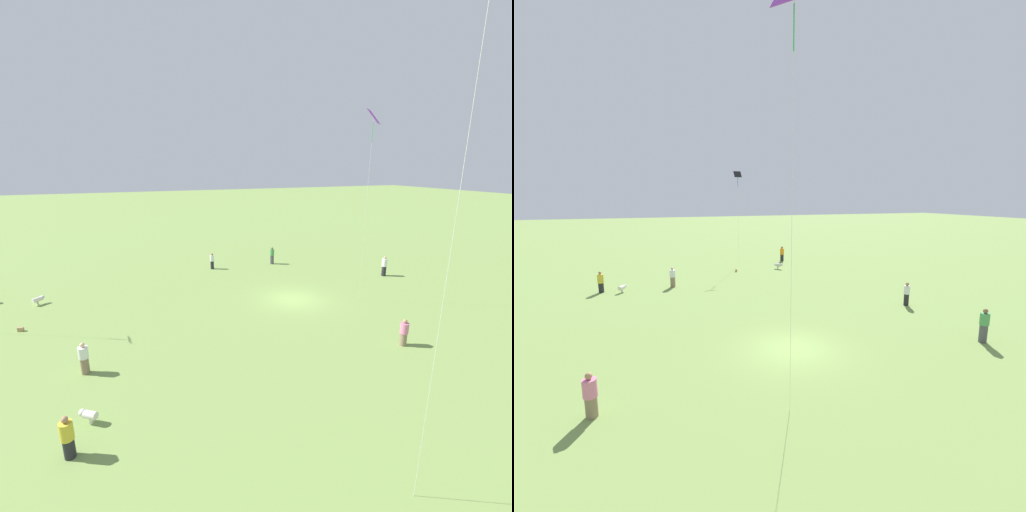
% 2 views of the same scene
% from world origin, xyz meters
% --- Properties ---
extents(ground_plane, '(240.00, 240.00, 0.00)m').
position_xyz_m(ground_plane, '(0.00, 0.00, 0.00)').
color(ground_plane, '#7A994C').
extents(person_0, '(0.55, 0.55, 1.64)m').
position_xyz_m(person_0, '(3.90, -10.26, 0.81)').
color(person_0, '#232328').
rests_on(person_0, ground_plane).
extents(person_2, '(0.48, 0.48, 1.82)m').
position_xyz_m(person_2, '(-2.48, -9.73, 0.89)').
color(person_2, '#4C4C51').
rests_on(person_2, ground_plane).
extents(person_3, '(0.66, 0.66, 1.69)m').
position_xyz_m(person_3, '(14.35, 4.94, 0.82)').
color(person_3, '#847056').
rests_on(person_3, ground_plane).
extents(person_5, '(0.66, 0.66, 1.74)m').
position_xyz_m(person_5, '(22.63, -8.08, 0.85)').
color(person_5, '#232328').
rests_on(person_5, ground_plane).
extents(person_6, '(0.65, 0.65, 1.71)m').
position_xyz_m(person_6, '(14.43, 10.44, 0.83)').
color(person_6, '#232328').
rests_on(person_6, ground_plane).
extents(person_7, '(0.67, 0.67, 1.64)m').
position_xyz_m(person_7, '(-2.73, 8.61, 0.79)').
color(person_7, '#847056').
rests_on(person_7, ground_plane).
extents(kite_2, '(0.56, 0.83, 10.21)m').
position_xyz_m(kite_2, '(21.32, -2.49, 9.43)').
color(kite_2, black).
rests_on(kite_2, ground_plane).
extents(kite_3, '(1.41, 1.35, 13.87)m').
position_xyz_m(kite_3, '(-4.65, 2.03, 13.01)').
color(kite_3, purple).
rests_on(kite_3, ground_plane).
extents(dog_0, '(0.76, 0.64, 0.60)m').
position_xyz_m(dog_0, '(13.93, 8.83, 0.40)').
color(dog_0, silver).
rests_on(dog_0, ground_plane).
extents(dog_1, '(0.82, 0.77, 0.62)m').
position_xyz_m(dog_1, '(18.39, -6.09, 0.42)').
color(dog_1, silver).
rests_on(dog_1, ground_plane).
extents(picnic_bag_0, '(0.38, 0.27, 0.26)m').
position_xyz_m(picnic_bag_0, '(18.58, -1.55, 0.13)').
color(picnic_bag_0, '#A58459').
rests_on(picnic_bag_0, ground_plane).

